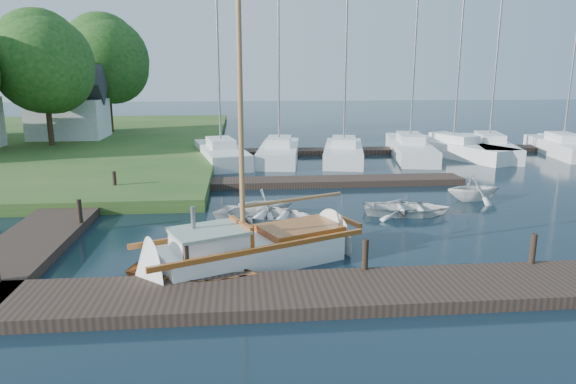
{
  "coord_description": "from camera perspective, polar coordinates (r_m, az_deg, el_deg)",
  "views": [
    {
      "loc": [
        -1.64,
        -17.11,
        5.22
      ],
      "look_at": [
        0.0,
        0.0,
        1.2
      ],
      "focal_mm": 32.0,
      "sensor_mm": 36.0,
      "label": 1
    }
  ],
  "objects": [
    {
      "name": "marina_boat_6",
      "position": [
        37.69,
        28.21,
        4.5
      ],
      "size": [
        3.33,
        7.58,
        9.36
      ],
      "rotation": [
        0.0,
        0.0,
        1.41
      ],
      "color": "white",
      "rests_on": "ground"
    },
    {
      "name": "tree_7",
      "position": [
        44.4,
        -19.53,
        13.7
      ],
      "size": [
        6.83,
        6.83,
        9.38
      ],
      "color": "#332114",
      "rests_on": "shore"
    },
    {
      "name": "tender_d",
      "position": [
        22.68,
        19.98,
        0.65
      ],
      "size": [
        2.54,
        2.25,
        1.24
      ],
      "primitive_type": "imported",
      "rotation": [
        0.0,
        0.0,
        1.67
      ],
      "color": "white",
      "rests_on": "ground"
    },
    {
      "name": "ground",
      "position": [
        17.97,
        0.0,
        -3.73
      ],
      "size": [
        160.0,
        160.0,
        0.0
      ],
      "primitive_type": "plane",
      "color": "black",
      "rests_on": "ground"
    },
    {
      "name": "mooring_post_4",
      "position": [
        18.5,
        -22.15,
        -1.98
      ],
      "size": [
        0.16,
        0.16,
        0.8
      ],
      "primitive_type": "cylinder",
      "color": "black",
      "rests_on": "left_dock"
    },
    {
      "name": "tender_c",
      "position": [
        19.77,
        13.08,
        -1.5
      ],
      "size": [
        3.53,
        2.77,
        0.66
      ],
      "primitive_type": "imported",
      "rotation": [
        0.0,
        0.0,
        1.41
      ],
      "color": "white",
      "rests_on": "ground"
    },
    {
      "name": "marina_boat_1",
      "position": [
        31.26,
        -1.01,
        4.6
      ],
      "size": [
        3.22,
        7.85,
        10.25
      ],
      "rotation": [
        0.0,
        0.0,
        1.43
      ],
      "color": "white",
      "rests_on": "ground"
    },
    {
      "name": "tender_b",
      "position": [
        19.19,
        -2.54,
        -0.97
      ],
      "size": [
        2.15,
        1.88,
        1.08
      ],
      "primitive_type": "imported",
      "rotation": [
        0.0,
        0.0,
        1.63
      ],
      "color": "white",
      "rests_on": "ground"
    },
    {
      "name": "tree_3",
      "position": [
        37.28,
        -25.51,
        12.83
      ],
      "size": [
        6.41,
        6.38,
        8.74
      ],
      "color": "#332114",
      "rests_on": "shore"
    },
    {
      "name": "pontoon",
      "position": [
        35.46,
        13.8,
        4.56
      ],
      "size": [
        30.0,
        1.6,
        0.3
      ],
      "primitive_type": "cube",
      "color": "#2E231D",
      "rests_on": "ground"
    },
    {
      "name": "mooring_post_1",
      "position": [
        13.0,
        -11.23,
        -7.44
      ],
      "size": [
        0.16,
        0.16,
        0.8
      ],
      "primitive_type": "cylinder",
      "color": "black",
      "rests_on": "near_dock"
    },
    {
      "name": "mooring_post_5",
      "position": [
        23.2,
        -18.72,
        1.22
      ],
      "size": [
        0.16,
        0.16,
        0.8
      ],
      "primitive_type": "cylinder",
      "color": "black",
      "rests_on": "left_dock"
    },
    {
      "name": "marina_boat_5",
      "position": [
        35.85,
        21.41,
        4.79
      ],
      "size": [
        4.29,
        8.93,
        10.22
      ],
      "rotation": [
        0.0,
        0.0,
        1.32
      ],
      "color": "white",
      "rests_on": "ground"
    },
    {
      "name": "dinghy",
      "position": [
        13.45,
        -10.39,
        -8.29
      ],
      "size": [
        3.91,
        3.26,
        0.7
      ],
      "primitive_type": "imported",
      "rotation": [
        0.0,
        0.0,
        1.28
      ],
      "color": "#9B3F1E",
      "rests_on": "ground"
    },
    {
      "name": "left_dock",
      "position": [
        20.77,
        -23.13,
        -2.05
      ],
      "size": [
        2.2,
        18.0,
        0.3
      ],
      "primitive_type": "cube",
      "color": "#2E231D",
      "rests_on": "ground"
    },
    {
      "name": "far_dock",
      "position": [
        24.43,
        3.22,
        1.16
      ],
      "size": [
        14.0,
        1.6,
        0.3
      ],
      "primitive_type": "cube",
      "color": "#2E231D",
      "rests_on": "ground"
    },
    {
      "name": "tender_a",
      "position": [
        18.15,
        -2.44,
        -2.31
      ],
      "size": [
        4.44,
        3.88,
        0.77
      ],
      "primitive_type": "imported",
      "rotation": [
        0.0,
        0.0,
        1.17
      ],
      "color": "white",
      "rests_on": "ground"
    },
    {
      "name": "marina_boat_2",
      "position": [
        31.34,
        6.19,
        4.56
      ],
      "size": [
        3.64,
        7.6,
        11.27
      ],
      "rotation": [
        0.0,
        0.0,
        1.37
      ],
      "color": "white",
      "rests_on": "ground"
    },
    {
      "name": "marina_boat_3",
      "position": [
        33.87,
        13.38,
        4.9
      ],
      "size": [
        4.01,
        9.94,
        11.49
      ],
      "rotation": [
        0.0,
        0.0,
        1.38
      ],
      "color": "white",
      "rests_on": "ground"
    },
    {
      "name": "marina_boat_4",
      "position": [
        34.49,
        17.86,
        4.77
      ],
      "size": [
        5.35,
        8.86,
        10.6
      ],
      "rotation": [
        0.0,
        0.0,
        1.96
      ],
      "color": "white",
      "rests_on": "ground"
    },
    {
      "name": "marina_boat_0",
      "position": [
        30.93,
        -7.46,
        4.4
      ],
      "size": [
        3.7,
        8.07,
        10.66
      ],
      "rotation": [
        0.0,
        0.0,
        1.77
      ],
      "color": "white",
      "rests_on": "ground"
    },
    {
      "name": "sailboat",
      "position": [
        14.45,
        -3.63,
        -6.59
      ],
      "size": [
        7.33,
        4.69,
        9.83
      ],
      "rotation": [
        0.0,
        0.0,
        0.42
      ],
      "color": "white",
      "rests_on": "ground"
    },
    {
      "name": "mooring_post_3",
      "position": [
        15.02,
        25.57,
        -5.69
      ],
      "size": [
        0.16,
        0.16,
        0.8
      ],
      "primitive_type": "cylinder",
      "color": "black",
      "rests_on": "near_dock"
    },
    {
      "name": "house_c",
      "position": [
        41.11,
        -23.22,
        8.43
      ],
      "size": [
        5.25,
        4.0,
        5.28
      ],
      "color": "silver",
      "rests_on": "shore"
    },
    {
      "name": "mooring_post_2",
      "position": [
        13.31,
        8.57,
        -6.85
      ],
      "size": [
        0.16,
        0.16,
        0.8
      ],
      "primitive_type": "cylinder",
      "color": "black",
      "rests_on": "near_dock"
    },
    {
      "name": "near_dock",
      "position": [
        12.33,
        2.71,
        -11.14
      ],
      "size": [
        18.0,
        2.2,
        0.3
      ],
      "primitive_type": "cube",
      "color": "#2E231D",
      "rests_on": "ground"
    }
  ]
}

